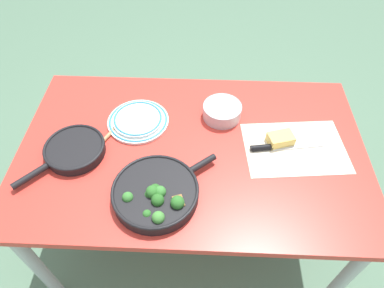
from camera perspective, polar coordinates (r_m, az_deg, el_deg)
name	(u,v)px	position (r m, az deg, el deg)	size (l,w,h in m)	color
ground_plane	(192,232)	(1.94, 0.00, -14.39)	(14.00, 14.00, 0.00)	#51755B
dining_table_red	(192,159)	(1.39, 0.00, -2.58)	(1.35, 0.84, 0.72)	red
skillet_broccoli	(156,193)	(1.18, -5.97, -8.13)	(0.36, 0.32, 0.08)	black
skillet_eggs	(74,150)	(1.37, -19.09, -0.91)	(0.30, 0.31, 0.04)	black
wooden_spoon	(107,137)	(1.40, -14.05, 1.11)	(0.20, 0.36, 0.02)	tan
parchment_sheet	(295,148)	(1.39, 16.75, -0.58)	(0.41, 0.31, 0.00)	beige
grater_knife	(276,147)	(1.36, 13.87, -0.46)	(0.29, 0.07, 0.02)	silver
cheese_block	(280,139)	(1.38, 14.53, 0.78)	(0.11, 0.09, 0.04)	#E0C15B
dinner_plate_stack	(138,120)	(1.43, -8.98, 3.95)	(0.25, 0.25, 0.03)	white
prep_bowl_steel	(222,111)	(1.43, 5.03, 5.46)	(0.16, 0.16, 0.06)	#B7B7BC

